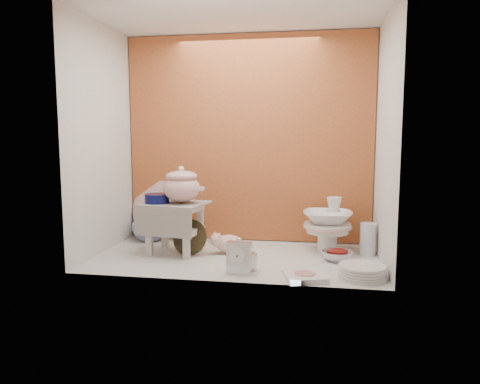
# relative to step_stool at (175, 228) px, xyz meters

# --- Properties ---
(ground) EXTENTS (1.80, 1.80, 0.00)m
(ground) POSITION_rel_step_stool_xyz_m (0.42, -0.04, -0.17)
(ground) COLOR silver
(ground) RESTS_ON ground
(niche_shell) EXTENTS (1.86, 1.03, 1.53)m
(niche_shell) POSITION_rel_step_stool_xyz_m (0.42, 0.14, 0.76)
(niche_shell) COLOR #B4572D
(niche_shell) RESTS_ON ground
(step_stool) EXTENTS (0.45, 0.40, 0.34)m
(step_stool) POSITION_rel_step_stool_xyz_m (0.00, 0.00, 0.00)
(step_stool) COLOR silver
(step_stool) RESTS_ON ground
(soup_tureen) EXTENTS (0.33, 0.33, 0.24)m
(soup_tureen) POSITION_rel_step_stool_xyz_m (0.05, -0.01, 0.29)
(soup_tureen) COLOR white
(soup_tureen) RESTS_ON step_stool
(cobalt_bowl) EXTENTS (0.18, 0.18, 0.06)m
(cobalt_bowl) POSITION_rel_step_stool_xyz_m (-0.11, -0.03, 0.20)
(cobalt_bowl) COLOR #080D43
(cobalt_bowl) RESTS_ON step_stool
(floral_platter) EXTENTS (0.46, 0.21, 0.44)m
(floral_platter) POSITION_rel_step_stool_xyz_m (-0.25, 0.39, 0.05)
(floral_platter) COLOR white
(floral_platter) RESTS_ON ground
(blue_white_vase) EXTENTS (0.34, 0.34, 0.27)m
(blue_white_vase) POSITION_rel_step_stool_xyz_m (-0.30, 0.32, -0.03)
(blue_white_vase) COLOR silver
(blue_white_vase) RESTS_ON ground
(lacquer_tray) EXTENTS (0.25, 0.15, 0.23)m
(lacquer_tray) POSITION_rel_step_stool_xyz_m (0.11, -0.02, -0.06)
(lacquer_tray) COLOR black
(lacquer_tray) RESTS_ON ground
(mantel_clock) EXTENTS (0.15, 0.07, 0.21)m
(mantel_clock) POSITION_rel_step_stool_xyz_m (0.50, -0.39, -0.07)
(mantel_clock) COLOR silver
(mantel_clock) RESTS_ON ground
(plush_pig) EXTENTS (0.23, 0.16, 0.14)m
(plush_pig) POSITION_rel_step_stool_xyz_m (0.36, 0.04, -0.10)
(plush_pig) COLOR beige
(plush_pig) RESTS_ON ground
(teacup_saucer) EXTENTS (0.20, 0.20, 0.01)m
(teacup_saucer) POSITION_rel_step_stool_xyz_m (0.53, -0.35, -0.16)
(teacup_saucer) COLOR white
(teacup_saucer) RESTS_ON ground
(gold_rim_teacup) EXTENTS (0.17, 0.17, 0.10)m
(gold_rim_teacup) POSITION_rel_step_stool_xyz_m (0.53, -0.35, -0.11)
(gold_rim_teacup) COLOR white
(gold_rim_teacup) RESTS_ON teacup_saucer
(lattice_dish) EXTENTS (0.26, 0.26, 0.03)m
(lattice_dish) POSITION_rel_step_stool_xyz_m (0.87, -0.42, -0.15)
(lattice_dish) COLOR white
(lattice_dish) RESTS_ON ground
(dinner_plate_stack) EXTENTS (0.35, 0.35, 0.07)m
(dinner_plate_stack) POSITION_rel_step_stool_xyz_m (1.17, -0.35, -0.13)
(dinner_plate_stack) COLOR white
(dinner_plate_stack) RESTS_ON ground
(crystal_bowl) EXTENTS (0.23, 0.23, 0.06)m
(crystal_bowl) POSITION_rel_step_stool_xyz_m (1.05, -0.01, -0.14)
(crystal_bowl) COLOR silver
(crystal_bowl) RESTS_ON ground
(clear_glass_vase) EXTENTS (0.13, 0.13, 0.21)m
(clear_glass_vase) POSITION_rel_step_stool_xyz_m (1.26, 0.16, -0.06)
(clear_glass_vase) COLOR silver
(clear_glass_vase) RESTS_ON ground
(porcelain_tower) EXTENTS (0.41, 0.41, 0.37)m
(porcelain_tower) POSITION_rel_step_stool_xyz_m (1.00, 0.21, 0.02)
(porcelain_tower) COLOR white
(porcelain_tower) RESTS_ON ground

